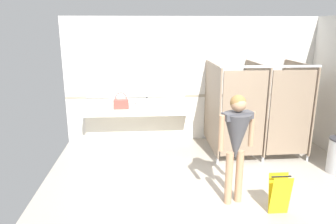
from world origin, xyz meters
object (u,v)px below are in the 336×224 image
(person_standing, at_px, (236,136))
(wet_floor_sign, at_px, (280,194))
(soap_dispenser, at_px, (147,101))
(handbag, at_px, (121,104))

(person_standing, xyz_separation_m, wet_floor_sign, (0.57, -0.35, -0.75))
(person_standing, bearing_deg, soap_dispenser, 115.49)
(person_standing, height_order, soap_dispenser, person_standing)
(handbag, distance_m, wet_floor_sign, 3.68)
(handbag, height_order, wet_floor_sign, handbag)
(soap_dispenser, bearing_deg, person_standing, -64.51)
(wet_floor_sign, bearing_deg, person_standing, 148.65)
(handbag, relative_size, wet_floor_sign, 0.60)
(person_standing, bearing_deg, wet_floor_sign, -31.35)
(person_standing, relative_size, soap_dispenser, 9.23)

